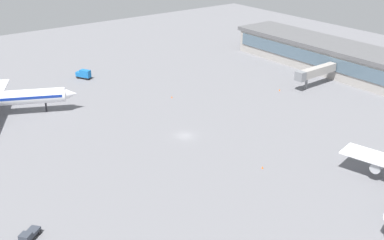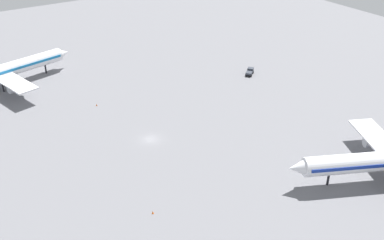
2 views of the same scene
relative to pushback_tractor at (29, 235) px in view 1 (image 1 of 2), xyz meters
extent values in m
plane|color=slate|center=(18.45, -48.11, -0.97)|extent=(288.00, 288.00, 0.00)
cube|color=#9E9993|center=(31.86, -126.11, 3.46)|extent=(82.42, 18.38, 8.86)
cube|color=#4C6070|center=(31.86, -116.73, 4.72)|extent=(79.12, 0.30, 4.55)
cube|color=#59595B|center=(31.86, -126.11, 8.52)|extent=(85.71, 19.12, 1.52)
cylinder|color=#A5A8AD|center=(-24.69, -69.85, 2.25)|extent=(3.48, 5.49, 2.36)
cone|color=white|center=(53.25, -31.20, 4.20)|extent=(5.55, 5.65, 4.10)
cylinder|color=black|center=(56.33, -24.72, 0.54)|extent=(0.52, 0.52, 3.02)
cube|color=black|center=(0.17, -0.21, -0.42)|extent=(4.22, 4.63, 0.30)
cube|color=#333842|center=(-0.64, 0.80, 0.33)|extent=(2.61, 2.59, 1.20)
cube|color=#3F596B|center=(-1.14, 1.44, 0.57)|extent=(1.30, 1.05, 0.67)
cube|color=#333842|center=(0.73, -0.92, 0.03)|extent=(3.10, 3.22, 0.60)
cylinder|color=black|center=(0.38, -2.01, -0.57)|extent=(0.73, 0.81, 0.80)
cylinder|color=black|center=(1.87, -0.83, -0.57)|extent=(0.73, 0.81, 0.80)
cube|color=black|center=(78.41, -46.80, -0.42)|extent=(5.84, 4.27, 0.30)
cube|color=#1966B2|center=(80.10, -45.93, 0.53)|extent=(2.47, 2.52, 1.60)
cube|color=#3F596B|center=(80.81, -45.55, 0.85)|extent=(0.81, 1.45, 0.90)
cube|color=#1966B2|center=(77.61, -47.22, 1.03)|extent=(4.25, 3.44, 2.60)
cylinder|color=black|center=(79.71, -45.06, -0.57)|extent=(0.85, 0.64, 0.80)
cylinder|color=black|center=(80.59, -46.74, -0.57)|extent=(0.85, 0.64, 0.80)
cylinder|color=black|center=(76.23, -46.87, -0.57)|extent=(0.85, 0.64, 0.80)
cylinder|color=black|center=(77.11, -48.55, -0.57)|extent=(0.85, 0.64, 0.80)
cube|color=#9E9993|center=(23.96, -107.92, 4.23)|extent=(3.17, 16.64, 2.80)
cylinder|color=slate|center=(23.76, -102.13, 0.93)|extent=(0.90, 0.90, 3.80)
cube|color=slate|center=(23.64, -98.65, 4.23)|extent=(3.20, 2.51, 3.08)
cone|color=#EA590C|center=(-6.49, -52.19, -0.67)|extent=(0.44, 0.44, 0.60)
cone|color=#EA590C|center=(27.74, -93.73, -0.67)|extent=(0.44, 0.44, 0.60)
cone|color=#EA590C|center=(43.75, -61.21, -0.67)|extent=(0.44, 0.44, 0.60)
camera|label=1|loc=(-73.41, 18.02, 53.18)|focal=44.20mm
camera|label=2|loc=(105.99, -92.52, 59.19)|focal=41.99mm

